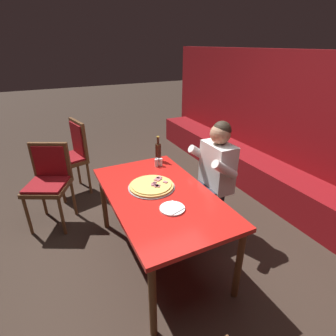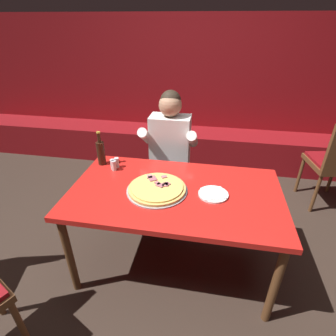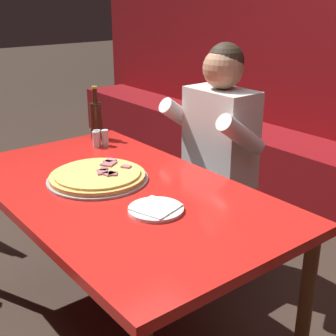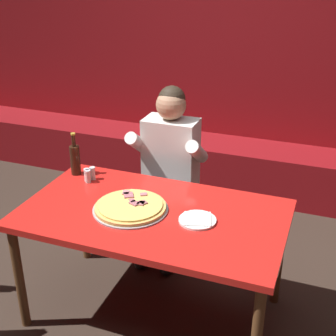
% 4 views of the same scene
% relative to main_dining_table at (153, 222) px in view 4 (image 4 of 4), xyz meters
% --- Properties ---
extents(ground_plane, '(24.00, 24.00, 0.00)m').
position_rel_main_dining_table_xyz_m(ground_plane, '(0.00, 0.00, -0.67)').
color(ground_plane, '#33261E').
extents(booth_wall_panel, '(6.80, 0.16, 1.90)m').
position_rel_main_dining_table_xyz_m(booth_wall_panel, '(0.00, 2.18, 0.28)').
color(booth_wall_panel, maroon).
rests_on(booth_wall_panel, ground_plane).
extents(booth_bench, '(6.46, 0.48, 0.46)m').
position_rel_main_dining_table_xyz_m(booth_bench, '(0.00, 1.86, -0.44)').
color(booth_bench, maroon).
rests_on(booth_bench, ground_plane).
extents(main_dining_table, '(1.53, 0.88, 0.74)m').
position_rel_main_dining_table_xyz_m(main_dining_table, '(0.00, 0.00, 0.00)').
color(main_dining_table, brown).
rests_on(main_dining_table, ground_plane).
extents(pizza, '(0.44, 0.44, 0.05)m').
position_rel_main_dining_table_xyz_m(pizza, '(-0.13, -0.02, 0.09)').
color(pizza, '#9E9EA3').
rests_on(pizza, main_dining_table).
extents(plate_white_paper, '(0.21, 0.21, 0.02)m').
position_rel_main_dining_table_xyz_m(plate_white_paper, '(0.27, -0.01, 0.08)').
color(plate_white_paper, white).
rests_on(plate_white_paper, main_dining_table).
extents(beer_bottle, '(0.07, 0.07, 0.29)m').
position_rel_main_dining_table_xyz_m(beer_bottle, '(-0.67, 0.29, 0.18)').
color(beer_bottle, black).
rests_on(beer_bottle, main_dining_table).
extents(shaker_red_pepper_flakes, '(0.04, 0.04, 0.09)m').
position_rel_main_dining_table_xyz_m(shaker_red_pepper_flakes, '(-0.55, 0.22, 0.11)').
color(shaker_red_pepper_flakes, silver).
rests_on(shaker_red_pepper_flakes, main_dining_table).
extents(shaker_black_pepper, '(0.04, 0.04, 0.09)m').
position_rel_main_dining_table_xyz_m(shaker_black_pepper, '(-0.53, 0.26, 0.11)').
color(shaker_black_pepper, silver).
rests_on(shaker_black_pepper, main_dining_table).
extents(shaker_oregano, '(0.04, 0.04, 0.09)m').
position_rel_main_dining_table_xyz_m(shaker_oregano, '(-0.53, 0.20, 0.11)').
color(shaker_oregano, silver).
rests_on(shaker_oregano, main_dining_table).
extents(diner_seated_blue_shirt, '(0.53, 0.53, 1.27)m').
position_rel_main_dining_table_xyz_m(diner_seated_blue_shirt, '(-0.16, 0.66, 0.04)').
color(diner_seated_blue_shirt, black).
rests_on(diner_seated_blue_shirt, ground_plane).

